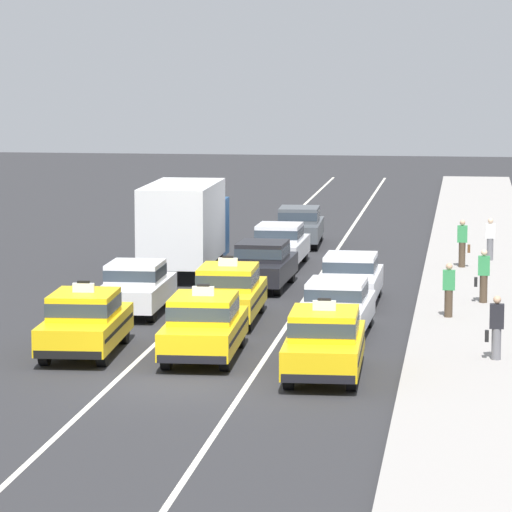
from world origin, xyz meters
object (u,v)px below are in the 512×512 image
pedestrian_mid_block (463,243)px  sedan_left_second (136,286)px  pedestrian_trailing (483,276)px  sedan_center_fifth (299,225)px  pedestrian_far_corner (496,328)px  taxi_center_nearest (204,325)px  pedestrian_by_storefront (490,239)px  taxi_left_nearest (85,321)px  sedan_right_second (337,306)px  sedan_center_fourth (280,244)px  sedan_center_third (263,263)px  pedestrian_near_crosswalk (449,290)px  sedan_right_third (351,277)px  box_truck_left_third (186,224)px  taxi_right_nearest (324,341)px  taxi_center_second (228,292)px

pedestrian_mid_block → sedan_left_second: bearing=-133.1°
sedan_left_second → pedestrian_trailing: bearing=14.1°
sedan_center_fifth → pedestrian_far_corner: 24.23m
sedan_center_fifth → taxi_center_nearest: bearing=-89.8°
pedestrian_by_storefront → pedestrian_trailing: 9.76m
sedan_left_second → sedan_center_fifth: same height
pedestrian_far_corner → taxi_left_nearest: bearing=-179.8°
taxi_left_nearest → sedan_center_fifth: bearing=82.4°
sedan_right_second → taxi_left_nearest: bearing=-151.1°
pedestrian_mid_block → pedestrian_by_storefront: pedestrian_mid_block is taller
sedan_left_second → sedan_center_fourth: bearing=74.0°
sedan_center_third → sedan_left_second: bearing=-120.2°
pedestrian_near_crosswalk → pedestrian_far_corner: size_ratio=0.98×
taxi_center_nearest → sedan_left_second: bearing=116.4°
taxi_left_nearest → sedan_right_second: bearing=28.9°
sedan_right_third → pedestrian_trailing: bearing=-0.6°
box_truck_left_third → sedan_left_second: bearing=-89.8°
taxi_center_nearest → taxi_right_nearest: (3.28, -1.80, 0.00)m
box_truck_left_third → pedestrian_far_corner: size_ratio=4.29×
taxi_center_second → sedan_center_fourth: size_ratio=1.06×
taxi_left_nearest → sedan_center_third: size_ratio=1.07×
taxi_left_nearest → sedan_center_fourth: taxi_left_nearest is taller
box_truck_left_third → pedestrian_by_storefront: size_ratio=4.45×
sedan_center_third → pedestrian_trailing: bearing=-21.0°
pedestrian_mid_block → taxi_center_nearest: bearing=-111.2°
pedestrian_far_corner → taxi_center_second: bearing=145.4°
pedestrian_near_crosswalk → sedan_center_fourth: bearing=120.3°
sedan_center_fifth → pedestrian_far_corner: size_ratio=2.67×
sedan_center_fourth → sedan_center_third: bearing=-89.1°
sedan_right_third → pedestrian_far_corner: 9.89m
taxi_center_second → sedan_center_fifth: (0.13, 17.75, -0.03)m
box_truck_left_third → sedan_center_fifth: box_truck_left_third is taller
sedan_left_second → taxi_left_nearest: bearing=-89.9°
sedan_right_third → pedestrian_near_crosswalk: size_ratio=2.71×
sedan_right_third → sedan_left_second: bearing=-157.2°
sedan_center_fifth → pedestrian_trailing: bearing=-62.9°
pedestrian_by_storefront → taxi_right_nearest: bearing=-101.6°
box_truck_left_third → sedan_center_third: (3.17, -3.05, -0.93)m
taxi_center_second → pedestrian_near_crosswalk: size_ratio=2.89×
sedan_left_second → pedestrian_mid_block: size_ratio=2.53×
taxi_right_nearest → sedan_right_second: taxi_right_nearest is taller
sedan_center_fourth → taxi_center_second: bearing=-90.4°
taxi_left_nearest → taxi_center_second: 6.09m
sedan_center_fourth → taxi_center_nearest: bearing=-89.5°
sedan_left_second → pedestrian_mid_block: (9.70, 10.38, 0.16)m
sedan_center_fifth → pedestrian_trailing: pedestrian_trailing is taller
taxi_center_second → pedestrian_by_storefront: taxi_center_second is taller
sedan_left_second → pedestrian_near_crosswalk: size_ratio=2.72×
sedan_left_second → taxi_center_nearest: bearing=-63.6°
sedan_left_second → sedan_right_third: size_ratio=1.00×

